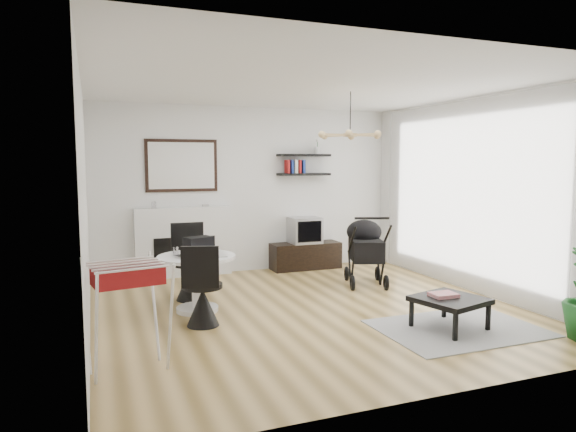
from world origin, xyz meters
name	(u,v)px	position (x,y,z in m)	size (l,w,h in m)	color
floor	(309,310)	(0.00, 0.00, 0.00)	(5.00, 5.00, 0.00)	olive
ceiling	(310,85)	(0.00, 0.00, 2.70)	(5.00, 5.00, 0.00)	white
wall_back	(249,190)	(0.00, 2.50, 1.35)	(5.00, 5.00, 0.00)	white
wall_left	(85,207)	(-2.50, 0.00, 1.35)	(5.00, 5.00, 0.00)	white
wall_right	(476,195)	(2.50, 0.00, 1.35)	(5.00, 5.00, 0.00)	white
sheer_curtain	(461,195)	(2.40, 0.20, 1.35)	(0.04, 3.60, 2.60)	white
fireplace	(184,234)	(-1.10, 2.42, 0.69)	(1.50, 0.17, 2.16)	white
shelf_lower	(304,174)	(0.92, 2.37, 1.60)	(0.90, 0.25, 0.04)	black
shelf_upper	(304,155)	(0.92, 2.37, 1.92)	(0.90, 0.25, 0.04)	black
pendant_lamp	(350,135)	(0.70, 0.30, 2.15)	(0.90, 0.90, 0.10)	tan
tv_console	(305,256)	(0.92, 2.28, 0.22)	(1.18, 0.41, 0.44)	black
crt_tv	(305,230)	(0.91, 2.28, 0.66)	(0.50, 0.44, 0.44)	#AEAEB0
dining_table	(197,274)	(-1.28, 0.45, 0.45)	(0.94, 0.94, 0.69)	white
laptop	(191,256)	(-1.36, 0.38, 0.70)	(0.32, 0.21, 0.03)	black
black_bag	(199,245)	(-1.22, 0.63, 0.78)	(0.33, 0.20, 0.20)	black
newspaper	(211,255)	(-1.12, 0.36, 0.69)	(0.35, 0.29, 0.01)	silver
drinking_glass	(176,251)	(-1.51, 0.54, 0.74)	(0.06, 0.06, 0.11)	white
chair_far	(191,276)	(-1.25, 1.02, 0.32)	(0.48, 0.48, 1.00)	black
chair_near	(203,300)	(-1.33, -0.15, 0.29)	(0.48, 0.49, 0.92)	black
drying_rack	(128,314)	(-2.18, -1.15, 0.51)	(0.74, 0.70, 0.96)	white
stroller	(365,253)	(1.32, 0.96, 0.46)	(0.78, 0.97, 1.07)	black
rug	(458,328)	(1.24, -1.24, 0.01)	(1.72, 1.24, 0.01)	gray
coffee_table	(450,301)	(1.14, -1.21, 0.31)	(0.81, 0.81, 0.34)	black
magazines	(443,295)	(1.10, -1.15, 0.37)	(0.27, 0.22, 0.04)	#E13844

